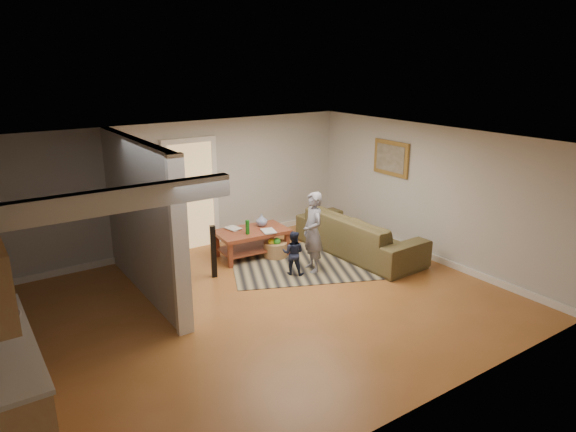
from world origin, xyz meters
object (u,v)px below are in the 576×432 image
object	(u,v)px
coffee_table	(253,235)
tv_console	(161,238)
toy_basket	(275,249)
child	(312,270)
speaker_right	(213,252)
speaker_left	(168,274)
toddler	(293,274)
sofa	(358,253)

from	to	relation	value
coffee_table	tv_console	world-z (taller)	tv_console
toy_basket	tv_console	bearing A→B (deg)	170.68
coffee_table	child	size ratio (longest dim) A/B	0.97
tv_console	toy_basket	world-z (taller)	tv_console
speaker_right	tv_console	bearing A→B (deg)	162.18
speaker_left	speaker_right	xyz separation A→B (m)	(0.98, 0.44, 0.01)
speaker_left	child	bearing A→B (deg)	4.23
toy_basket	speaker_left	bearing A→B (deg)	-165.27
speaker_right	toddler	size ratio (longest dim) A/B	1.17
child	toddler	distance (m)	0.39
speaker_right	toy_basket	xyz separation A→B (m)	(1.38, 0.18, -0.30)
speaker_right	sofa	bearing A→B (deg)	7.18
toy_basket	child	bearing A→B (deg)	-78.06
tv_console	toy_basket	size ratio (longest dim) A/B	2.71
toy_basket	coffee_table	bearing A→B (deg)	137.80
coffee_table	child	world-z (taller)	coffee_table
tv_console	speaker_left	xyz separation A→B (m)	(-0.26, -0.97, -0.24)
speaker_right	child	bearing A→B (deg)	-6.55
coffee_table	toddler	xyz separation A→B (m)	(0.13, -1.16, -0.41)
speaker_left	toddler	size ratio (longest dim) A/B	1.13
speaker_left	coffee_table	bearing A→B (deg)	34.99
coffee_table	child	xyz separation A→B (m)	(0.52, -1.21, -0.41)
sofa	toy_basket	bearing A→B (deg)	60.58
sofa	speaker_right	size ratio (longest dim) A/B	2.88
tv_console	speaker_right	world-z (taller)	tv_console
sofa	child	bearing A→B (deg)	95.86
tv_console	toy_basket	bearing A→B (deg)	-9.34
sofa	speaker_right	world-z (taller)	speaker_right
sofa	speaker_right	distance (m)	2.91
sofa	coffee_table	xyz separation A→B (m)	(-1.76, 1.04, 0.41)
tv_console	speaker_right	size ratio (longest dim) A/B	1.31
speaker_right	toddler	world-z (taller)	speaker_right
speaker_left	toddler	distance (m)	2.23
sofa	toddler	size ratio (longest dim) A/B	3.36
sofa	toddler	distance (m)	1.63
coffee_table	speaker_right	world-z (taller)	speaker_right
sofa	tv_console	world-z (taller)	tv_console
tv_console	sofa	bearing A→B (deg)	-17.15
tv_console	toddler	xyz separation A→B (m)	(1.91, -1.21, -0.69)
sofa	toy_basket	distance (m)	1.63
tv_console	speaker_left	bearing A→B (deg)	-105.26
speaker_left	speaker_right	distance (m)	1.08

